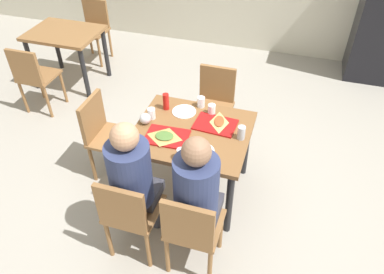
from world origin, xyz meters
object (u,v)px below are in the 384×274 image
object	(u,v)px
main_table	(192,140)
plastic_cup_d	(212,110)
pizza_slice_a	(164,136)
background_chair_far	(94,26)
plastic_cup_a	(201,102)
soda_can	(241,133)
foil_bundle	(145,119)
plastic_cup_c	(152,113)
person_in_brown_jacket	(197,192)
person_in_red	(133,177)
condiment_bottle	(166,102)
chair_near_right	(192,228)
plastic_cup_b	(181,154)
tray_red_near	(167,137)
paper_plate_center	(184,112)
background_table	(66,41)
chair_near_left	(129,212)
background_chair_near	(33,75)
chair_left_end	(104,132)
tray_red_far	(215,125)
chair_far_side	(215,101)
paper_plate_near_edge	(201,151)
pizza_slice_b	(219,122)

from	to	relation	value
main_table	plastic_cup_d	bearing A→B (deg)	70.53
pizza_slice_a	background_chair_far	bearing A→B (deg)	130.17
background_chair_far	plastic_cup_a	bearing A→B (deg)	-40.11
soda_can	foil_bundle	world-z (taller)	soda_can
plastic_cup_c	person_in_brown_jacket	bearing A→B (deg)	-48.87
person_in_red	condiment_bottle	world-z (taller)	person_in_red
person_in_brown_jacket	background_chair_far	size ratio (longest dim) A/B	1.47
chair_near_right	plastic_cup_b	world-z (taller)	chair_near_right
tray_red_near	plastic_cup_d	bearing A→B (deg)	57.71
paper_plate_center	soda_can	distance (m)	0.62
chair_near_right	person_in_brown_jacket	bearing A→B (deg)	90.00
main_table	plastic_cup_c	xyz separation A→B (m)	(-0.40, 0.07, 0.15)
main_table	soda_can	size ratio (longest dim) A/B	8.17
paper_plate_center	background_table	xyz separation A→B (m)	(-2.02, 1.20, -0.13)
chair_near_left	background_table	bearing A→B (deg)	130.36
chair_near_left	soda_can	world-z (taller)	chair_near_left
plastic_cup_b	soda_can	bearing A→B (deg)	44.40
condiment_bottle	background_chair_near	xyz separation A→B (m)	(-1.84, 0.47, -0.31)
main_table	chair_near_right	bearing A→B (deg)	-73.04
chair_near_right	tray_red_near	world-z (taller)	chair_near_right
plastic_cup_c	background_chair_near	distance (m)	1.90
chair_near_right	person_in_red	bearing A→B (deg)	164.27
plastic_cup_a	background_table	distance (m)	2.40
plastic_cup_a	pizza_slice_a	bearing A→B (deg)	-106.87
chair_left_end	soda_can	size ratio (longest dim) A/B	7.11
tray_red_far	paper_plate_center	xyz separation A→B (m)	(-0.32, 0.11, -0.00)
chair_near_left	chair_far_side	bearing A→B (deg)	81.33
chair_left_end	person_in_brown_jacket	bearing A→B (deg)	-30.90
condiment_bottle	person_in_brown_jacket	bearing A→B (deg)	-57.95
person_in_red	plastic_cup_a	xyz separation A→B (m)	(0.22, 1.05, 0.03)
person_in_brown_jacket	tray_red_near	size ratio (longest dim) A/B	3.55
main_table	chair_left_end	world-z (taller)	chair_left_end
plastic_cup_d	background_table	bearing A→B (deg)	152.93
tray_red_near	pizza_slice_a	world-z (taller)	pizza_slice_a
person_in_red	paper_plate_near_edge	xyz separation A→B (m)	(0.40, 0.44, -0.02)
plastic_cup_c	chair_far_side	bearing A→B (deg)	62.07
pizza_slice_b	chair_left_end	bearing A→B (deg)	-171.60
tray_red_near	condiment_bottle	distance (m)	0.42
paper_plate_center	soda_can	world-z (taller)	soda_can
chair_far_side	pizza_slice_a	xyz separation A→B (m)	(-0.19, -0.99, 0.25)
chair_left_end	paper_plate_center	xyz separation A→B (m)	(0.73, 0.24, 0.23)
chair_far_side	tray_red_near	world-z (taller)	chair_far_side
chair_far_side	foil_bundle	xyz separation A→B (m)	(-0.42, -0.84, 0.28)
main_table	background_chair_near	distance (m)	2.28
soda_can	plastic_cup_c	bearing A→B (deg)	176.98
paper_plate_center	pizza_slice_a	world-z (taller)	pizza_slice_a
condiment_bottle	background_chair_far	bearing A→B (deg)	133.62
person_in_red	person_in_brown_jacket	bearing A→B (deg)	0.00
plastic_cup_c	background_chair_far	bearing A→B (deg)	130.00
tray_red_near	plastic_cup_a	bearing A→B (deg)	73.97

